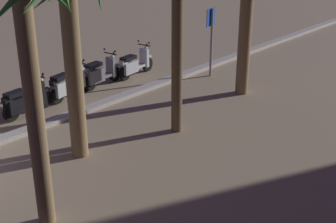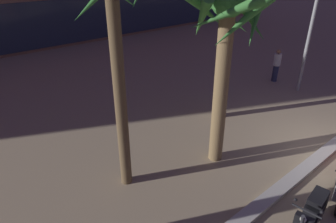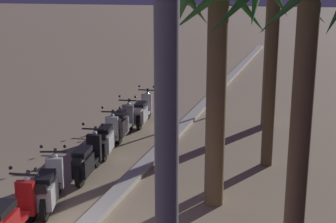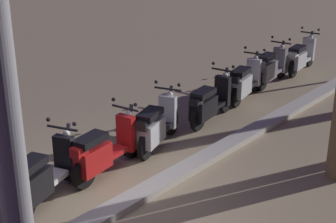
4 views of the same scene
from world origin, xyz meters
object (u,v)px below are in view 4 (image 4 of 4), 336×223
scooter_black_tail_end (210,103)px  scooter_silver_last_in_row (245,82)px  scooter_silver_far_back (301,57)px  scooter_red_mid_front (104,151)px  scooter_black_lead_nearest (43,177)px  scooter_silver_second_in_line (156,126)px  scooter_grey_mid_rear (271,68)px

scooter_black_tail_end → scooter_silver_last_in_row: bearing=-173.2°
scooter_silver_far_back → scooter_red_mid_front: size_ratio=0.98×
scooter_black_tail_end → scooter_black_lead_nearest: same height
scooter_silver_second_in_line → scooter_silver_far_back: bearing=-177.5°
scooter_silver_second_in_line → scooter_black_lead_nearest: (2.60, 0.03, 0.00)m
scooter_silver_second_in_line → scooter_black_lead_nearest: bearing=0.6°
scooter_silver_second_in_line → scooter_red_mid_front: same height
scooter_black_tail_end → scooter_grey_mid_rear: bearing=-174.0°
scooter_black_tail_end → scooter_red_mid_front: bearing=0.9°
scooter_black_tail_end → scooter_red_mid_front: 3.07m
scooter_grey_mid_rear → scooter_red_mid_front: 6.14m
scooter_silver_second_in_line → scooter_red_mid_front: size_ratio=0.91×
scooter_red_mid_front → scooter_black_lead_nearest: bearing=-0.5°
scooter_silver_far_back → scooter_black_lead_nearest: size_ratio=1.03×
scooter_silver_last_in_row → scooter_black_lead_nearest: 5.97m
scooter_silver_second_in_line → scooter_black_tail_end: bearing=-179.6°
scooter_silver_last_in_row → scooter_black_lead_nearest: bearing=2.3°
scooter_red_mid_front → scooter_black_tail_end: bearing=-179.1°
scooter_silver_far_back → scooter_silver_second_in_line: (6.31, 0.28, 0.02)m
scooter_silver_last_in_row → scooter_black_tail_end: 1.67m
scooter_grey_mid_rear → scooter_red_mid_front: size_ratio=0.94×
scooter_silver_last_in_row → scooter_silver_second_in_line: 3.36m
scooter_black_lead_nearest → scooter_grey_mid_rear: bearing=-177.2°
scooter_silver_last_in_row → scooter_grey_mid_rear: bearing=-174.9°
scooter_black_tail_end → scooter_silver_second_in_line: same height
scooter_grey_mid_rear → scooter_silver_last_in_row: bearing=5.1°
scooter_silver_far_back → scooter_silver_last_in_row: size_ratio=1.03×
scooter_red_mid_front → scooter_grey_mid_rear: bearing=-176.5°
scooter_silver_far_back → scooter_grey_mid_rear: size_ratio=1.04×
scooter_silver_last_in_row → scooter_red_mid_front: (4.72, 0.25, -0.00)m
scooter_grey_mid_rear → scooter_black_tail_end: same height
scooter_silver_last_in_row → scooter_black_lead_nearest: same height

